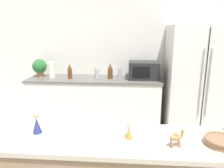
% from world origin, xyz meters
% --- Properties ---
extents(wall_back, '(8.00, 0.06, 2.55)m').
position_xyz_m(wall_back, '(0.00, 2.73, 1.27)').
color(wall_back, white).
rests_on(wall_back, ground_plane).
extents(back_counter, '(2.19, 0.63, 0.91)m').
position_xyz_m(back_counter, '(-0.31, 2.40, 0.46)').
color(back_counter, white).
rests_on(back_counter, ground_plane).
extents(refrigerator, '(0.92, 0.76, 1.76)m').
position_xyz_m(refrigerator, '(1.34, 2.32, 0.88)').
color(refrigerator, silver).
rests_on(refrigerator, ground_plane).
extents(potted_plant, '(0.24, 0.24, 0.30)m').
position_xyz_m(potted_plant, '(-1.24, 2.42, 1.08)').
color(potted_plant, '#9E6B47').
rests_on(potted_plant, back_counter).
extents(paper_towel_roll, '(0.11, 0.11, 0.26)m').
position_xyz_m(paper_towel_roll, '(-1.01, 2.37, 1.04)').
color(paper_towel_roll, white).
rests_on(paper_towel_roll, back_counter).
extents(microwave, '(0.48, 0.37, 0.28)m').
position_xyz_m(microwave, '(0.51, 2.42, 1.05)').
color(microwave, black).
rests_on(microwave, back_counter).
extents(back_bottle_0, '(0.07, 0.07, 0.25)m').
position_xyz_m(back_bottle_0, '(0.12, 2.45, 1.03)').
color(back_bottle_0, '#B2B7BC').
rests_on(back_bottle_0, back_counter).
extents(back_bottle_1, '(0.07, 0.07, 0.25)m').
position_xyz_m(back_bottle_1, '(-0.70, 2.34, 1.03)').
color(back_bottle_1, brown).
rests_on(back_bottle_1, back_counter).
extents(back_bottle_2, '(0.08, 0.08, 0.25)m').
position_xyz_m(back_bottle_2, '(-0.04, 2.39, 1.03)').
color(back_bottle_2, brown).
rests_on(back_bottle_2, back_counter).
extents(back_bottle_3, '(0.08, 0.08, 0.26)m').
position_xyz_m(back_bottle_3, '(-0.25, 2.38, 1.04)').
color(back_bottle_3, '#B2B7BC').
rests_on(back_bottle_3, back_counter).
extents(fruit_bowl, '(0.22, 0.22, 0.05)m').
position_xyz_m(fruit_bowl, '(0.91, 0.29, 0.96)').
color(fruit_bowl, '#8C6647').
rests_on(fruit_bowl, bar_counter).
extents(camel_figurine, '(0.10, 0.06, 0.13)m').
position_xyz_m(camel_figurine, '(0.60, 0.24, 1.01)').
color(camel_figurine, '#A87F4C').
rests_on(camel_figurine, bar_counter).
extents(wise_man_figurine_blue, '(0.05, 0.05, 0.12)m').
position_xyz_m(wise_man_figurine_blue, '(0.28, 0.33, 0.99)').
color(wise_man_figurine_blue, '#B28933').
rests_on(wise_man_figurine_blue, bar_counter).
extents(wise_man_figurine_crimson, '(0.07, 0.07, 0.16)m').
position_xyz_m(wise_man_figurine_crimson, '(-0.42, 0.37, 1.00)').
color(wise_man_figurine_crimson, navy).
rests_on(wise_man_figurine_crimson, bar_counter).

